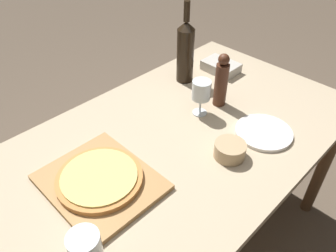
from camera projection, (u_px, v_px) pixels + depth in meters
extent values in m
plane|color=brown|center=(165.00, 252.00, 1.71)|extent=(12.00, 12.00, 0.00)
cube|color=tan|center=(163.00, 149.00, 1.24)|extent=(0.90, 1.69, 0.03)
cylinder|color=brown|center=(208.00, 103.00, 2.13)|extent=(0.06, 0.06, 0.72)
cylinder|color=brown|center=(324.00, 164.00, 1.70)|extent=(0.06, 0.06, 0.72)
cube|color=#A87A47|center=(100.00, 182.00, 1.08)|extent=(0.38, 0.32, 0.02)
cylinder|color=#BC7A3D|center=(100.00, 178.00, 1.07)|extent=(0.29, 0.29, 0.02)
cylinder|color=#E0C66B|center=(99.00, 176.00, 1.06)|extent=(0.25, 0.25, 0.01)
cylinder|color=black|center=(185.00, 56.00, 1.52)|extent=(0.08, 0.08, 0.26)
cone|color=black|center=(186.00, 25.00, 1.43)|extent=(0.08, 0.08, 0.04)
cylinder|color=black|center=(187.00, 11.00, 1.39)|extent=(0.03, 0.03, 0.09)
cylinder|color=#4C2819|center=(221.00, 85.00, 1.39)|extent=(0.06, 0.06, 0.19)
sphere|color=#4C2819|center=(224.00, 59.00, 1.31)|extent=(0.05, 0.05, 0.05)
cylinder|color=silver|center=(200.00, 112.00, 1.39)|extent=(0.06, 0.06, 0.00)
cylinder|color=silver|center=(200.00, 105.00, 1.37)|extent=(0.01, 0.01, 0.07)
cylinder|color=silver|center=(201.00, 90.00, 1.32)|extent=(0.08, 0.08, 0.08)
cylinder|color=tan|center=(230.00, 150.00, 1.17)|extent=(0.11, 0.11, 0.06)
cylinder|color=silver|center=(86.00, 249.00, 0.85)|extent=(0.09, 0.09, 0.11)
cylinder|color=white|center=(264.00, 132.00, 1.29)|extent=(0.22, 0.22, 0.01)
cube|color=#BCB7AD|center=(221.00, 67.00, 1.66)|extent=(0.18, 0.12, 0.05)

